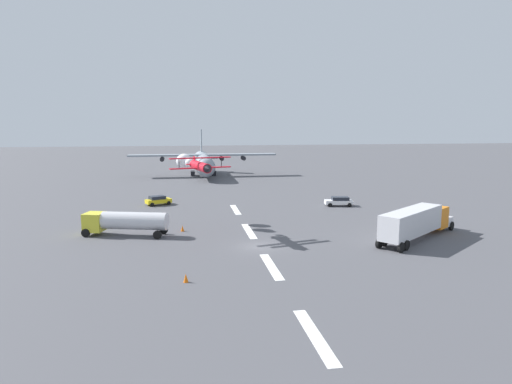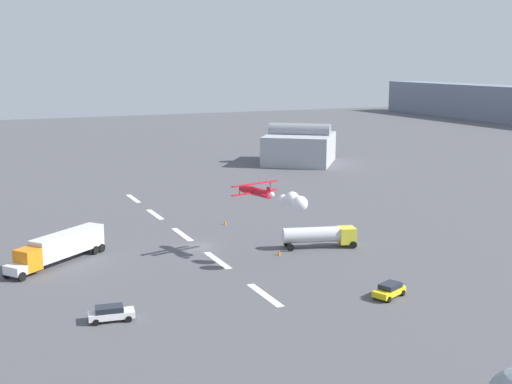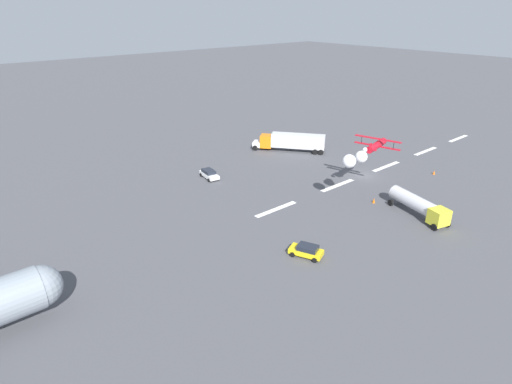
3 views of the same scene
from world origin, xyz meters
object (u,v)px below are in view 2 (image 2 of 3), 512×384
fuel_tanker_truck (320,235)px  followme_car_yellow (111,313)px  semi_truck_orange (60,247)px  traffic_cone_near (225,222)px  stunt_biplane_red (279,197)px  traffic_cone_far (279,253)px  airport_staff_sedan (389,290)px

fuel_tanker_truck → followme_car_yellow: size_ratio=2.20×
semi_truck_orange → traffic_cone_near: bearing=111.2°
fuel_tanker_truck → stunt_biplane_red: bearing=-67.1°
semi_truck_orange → fuel_tanker_truck: size_ratio=1.32×
stunt_biplane_red → semi_truck_orange: 28.47m
followme_car_yellow → semi_truck_orange: bearing=-176.0°
semi_truck_orange → traffic_cone_far: 28.15m
stunt_biplane_red → semi_truck_orange: bearing=-112.6°
airport_staff_sedan → followme_car_yellow: bearing=-101.1°
semi_truck_orange → traffic_cone_near: (-10.30, 26.62, -1.76)m
traffic_cone_near → traffic_cone_far: size_ratio=1.00×
semi_truck_orange → followme_car_yellow: 22.09m
stunt_biplane_red → followme_car_yellow: size_ratio=2.89×
traffic_cone_near → fuel_tanker_truck: bearing=21.8°
stunt_biplane_red → traffic_cone_far: stunt_biplane_red is taller
airport_staff_sedan → semi_truck_orange: bearing=-132.1°
stunt_biplane_red → traffic_cone_near: bearing=177.4°
followme_car_yellow → traffic_cone_near: bearing=142.2°
followme_car_yellow → traffic_cone_far: (-13.62, 25.27, -0.44)m
semi_truck_orange → fuel_tanker_truck: bearing=77.8°
airport_staff_sedan → fuel_tanker_truck: bearing=171.8°
traffic_cone_near → stunt_biplane_red: bearing=-2.6°
stunt_biplane_red → semi_truck_orange: size_ratio=0.99×
stunt_biplane_red → fuel_tanker_truck: size_ratio=1.31×
stunt_biplane_red → airport_staff_sedan: stunt_biplane_red is taller
traffic_cone_near → airport_staff_sedan: bearing=6.1°
airport_staff_sedan → traffic_cone_far: (-19.32, -3.86, -0.44)m
followme_car_yellow → airport_staff_sedan: bearing=78.9°
airport_staff_sedan → stunt_biplane_red: bearing=-163.5°
stunt_biplane_red → traffic_cone_far: size_ratio=18.07×
traffic_cone_far → semi_truck_orange: bearing=-107.3°
stunt_biplane_red → fuel_tanker_truck: 10.91m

